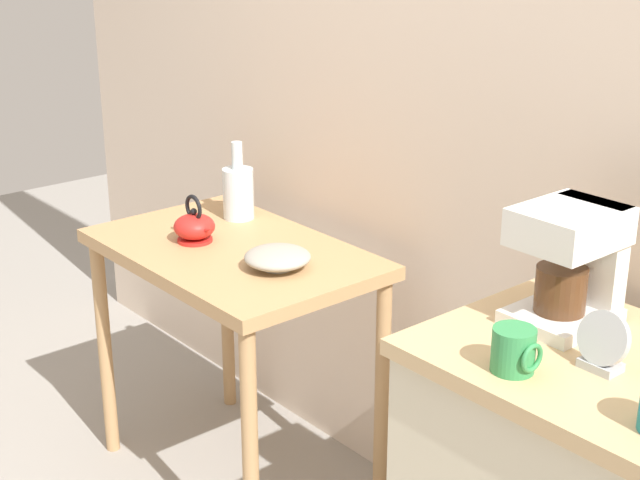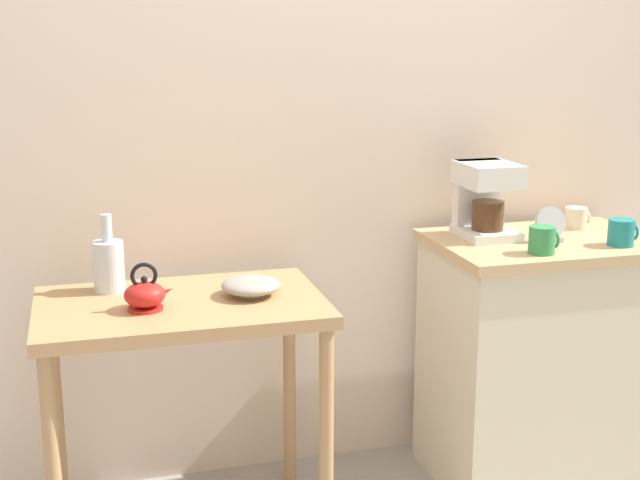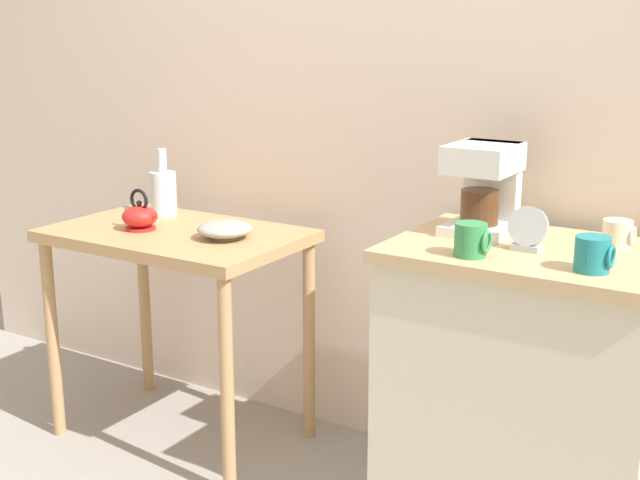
{
  "view_description": "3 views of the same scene",
  "coord_description": "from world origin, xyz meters",
  "views": [
    {
      "loc": [
        1.54,
        -1.52,
        1.76
      ],
      "look_at": [
        -0.14,
        -0.11,
        0.95
      ],
      "focal_mm": 53.63,
      "sensor_mm": 36.0,
      "label": 1
    },
    {
      "loc": [
        -0.9,
        -2.62,
        1.59
      ],
      "look_at": [
        -0.19,
        -0.08,
        0.96
      ],
      "focal_mm": 49.2,
      "sensor_mm": 36.0,
      "label": 2
    },
    {
      "loc": [
        1.34,
        -2.23,
        1.49
      ],
      "look_at": [
        -0.04,
        -0.02,
        0.82
      ],
      "focal_mm": 48.17,
      "sensor_mm": 36.0,
      "label": 3
    }
  ],
  "objects": [
    {
      "name": "coffee_maker",
      "position": [
        0.45,
        0.1,
        1.03
      ],
      "size": [
        0.18,
        0.22,
        0.26
      ],
      "color": "white",
      "rests_on": "kitchen_counter"
    },
    {
      "name": "mug_tall_green",
      "position": [
        0.52,
        -0.17,
        0.93
      ],
      "size": [
        0.09,
        0.09,
        0.09
      ],
      "color": "#338C4C",
      "rests_on": "kitchen_counter"
    },
    {
      "name": "back_wall",
      "position": [
        0.1,
        0.38,
        1.4
      ],
      "size": [
        4.4,
        0.1,
        2.8
      ],
      "primitive_type": "cube",
      "color": "beige",
      "rests_on": "ground_plane"
    },
    {
      "name": "kitchen_counter",
      "position": [
        0.64,
        -0.0,
        0.44
      ],
      "size": [
        0.77,
        0.55,
        0.89
      ],
      "color": "beige",
      "rests_on": "ground_plane"
    },
    {
      "name": "table_clock",
      "position": [
        0.63,
        -0.04,
        0.94
      ],
      "size": [
        0.11,
        0.05,
        0.12
      ],
      "color": "#B2B5BA",
      "rests_on": "kitchen_counter"
    },
    {
      "name": "glass_carafe_vase",
      "position": [
        -0.83,
        0.13,
        0.87
      ],
      "size": [
        0.1,
        0.1,
        0.25
      ],
      "color": "silver",
      "rests_on": "wooden_table"
    },
    {
      "name": "teakettle",
      "position": [
        -0.73,
        -0.09,
        0.83
      ],
      "size": [
        0.15,
        0.12,
        0.15
      ],
      "color": "red",
      "rests_on": "wooden_table"
    },
    {
      "name": "mug_small_cream",
      "position": [
        0.83,
        0.12,
        0.92
      ],
      "size": [
        0.09,
        0.08,
        0.08
      ],
      "color": "beige",
      "rests_on": "kitchen_counter"
    },
    {
      "name": "mug_dark_teal",
      "position": [
        0.83,
        -0.15,
        0.93
      ],
      "size": [
        0.09,
        0.09,
        0.09
      ],
      "color": "teal",
      "rests_on": "kitchen_counter"
    },
    {
      "name": "bowl_stoneware",
      "position": [
        -0.4,
        -0.04,
        0.81
      ],
      "size": [
        0.18,
        0.18,
        0.06
      ],
      "color": "#9E998C",
      "rests_on": "wooden_table"
    },
    {
      "name": "ground_plane",
      "position": [
        0.0,
        0.0,
        0.0
      ],
      "size": [
        8.0,
        8.0,
        0.0
      ],
      "primitive_type": "plane",
      "color": "gray"
    },
    {
      "name": "wooden_table",
      "position": [
        -0.62,
        -0.03,
        0.67
      ],
      "size": [
        0.87,
        0.56,
        0.78
      ],
      "color": "tan",
      "rests_on": "ground_plane"
    }
  ]
}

